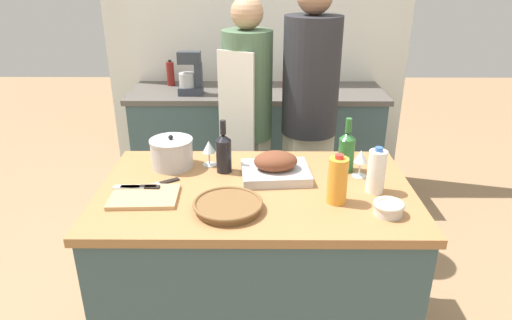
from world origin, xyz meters
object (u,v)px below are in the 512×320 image
object	(u,v)px
condiment_bottle_extra	(171,74)
person_cook_guest	(309,112)
cutting_board	(144,197)
stand_mixer	(190,77)
roasting_pan	(276,168)
knife_bread	(142,187)
milk_jug	(376,171)
condiment_bottle_tall	(286,81)
wine_bottle_dark	(224,152)
knife_chef	(156,185)
mixing_bowl	(389,208)
wine_bottle_green	(346,150)
stock_pot	(172,153)
condiment_bottle_short	(232,82)
person_cook_aproned	(247,117)
wicker_basket	(228,205)
juice_jug	(337,180)
wine_glass_right	(361,158)
wine_glass_left	(209,148)
knife_paring	(136,187)

from	to	relation	value
condiment_bottle_extra	person_cook_guest	world-z (taller)	person_cook_guest
cutting_board	stand_mixer	xyz separation A→B (m)	(-0.02, 1.64, 0.14)
roasting_pan	knife_bread	distance (m)	0.63
milk_jug	condiment_bottle_tall	xyz separation A→B (m)	(-0.31, 1.67, -0.00)
wine_bottle_dark	knife_chef	world-z (taller)	wine_bottle_dark
wine_bottle_dark	knife_chef	bearing A→B (deg)	-152.72
cutting_board	person_cook_guest	xyz separation A→B (m)	(0.82, 0.99, 0.07)
knife_chef	condiment_bottle_extra	world-z (taller)	condiment_bottle_extra
wine_bottle_dark	condiment_bottle_tall	distance (m)	1.50
roasting_pan	stand_mixer	distance (m)	1.54
mixing_bowl	condiment_bottle_tall	distance (m)	1.90
condiment_bottle_tall	stand_mixer	bearing A→B (deg)	-172.36
stand_mixer	roasting_pan	bearing A→B (deg)	-67.20
condiment_bottle_tall	wine_bottle_green	bearing A→B (deg)	-81.49
stock_pot	condiment_bottle_extra	distance (m)	1.60
condiment_bottle_short	person_cook_aproned	xyz separation A→B (m)	(0.14, -0.71, -0.05)
mixing_bowl	condiment_bottle_short	world-z (taller)	condiment_bottle_short
milk_jug	stand_mixer	size ratio (longest dim) A/B	0.66
wicker_basket	knife_chef	bearing A→B (deg)	147.10
stock_pot	condiment_bottle_tall	bearing A→B (deg)	65.19
condiment_bottle_extra	wine_bottle_dark	bearing A→B (deg)	-71.38
juice_jug	wine_glass_right	distance (m)	0.30
roasting_pan	mixing_bowl	distance (m)	0.57
roasting_pan	wicker_basket	size ratio (longest dim) A/B	1.16
wine_glass_right	person_cook_guest	distance (m)	0.78
roasting_pan	wine_glass_right	xyz separation A→B (m)	(0.40, 0.01, 0.05)
juice_jug	wine_bottle_green	xyz separation A→B (m)	(0.09, 0.33, 0.00)
wicker_basket	knife_chef	distance (m)	0.41
roasting_pan	wine_glass_left	distance (m)	0.36
milk_jug	condiment_bottle_short	distance (m)	1.83
condiment_bottle_tall	person_cook_aproned	size ratio (longest dim) A/B	0.10
knife_paring	knife_bread	distance (m)	0.02
knife_chef	condiment_bottle_extra	bearing A→B (deg)	97.75
person_cook_aproned	knife_chef	bearing A→B (deg)	-87.07
juice_jug	condiment_bottle_extra	world-z (taller)	condiment_bottle_extra
wine_bottle_green	condiment_bottle_extra	bearing A→B (deg)	125.46
person_cook_guest	condiment_bottle_extra	bearing A→B (deg)	120.26
wine_glass_left	stock_pot	bearing A→B (deg)	-173.87
wicker_basket	juice_jug	bearing A→B (deg)	9.09
wine_bottle_dark	stand_mixer	world-z (taller)	stand_mixer
cutting_board	milk_jug	xyz separation A→B (m)	(1.02, 0.07, 0.09)
wine_bottle_green	person_cook_guest	size ratio (longest dim) A/B	0.15
wine_bottle_green	knife_bread	bearing A→B (deg)	-166.29
wine_glass_right	wine_glass_left	bearing A→B (deg)	170.10
stand_mixer	condiment_bottle_short	size ratio (longest dim) A/B	2.20
juice_jug	condiment_bottle_tall	size ratio (longest dim) A/B	1.26
juice_jug	wine_bottle_dark	size ratio (longest dim) A/B	0.84
juice_jug	cutting_board	bearing A→B (deg)	178.31
stand_mixer	condiment_bottle_tall	xyz separation A→B (m)	(0.73, 0.10, -0.05)
roasting_pan	juice_jug	world-z (taller)	juice_jug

